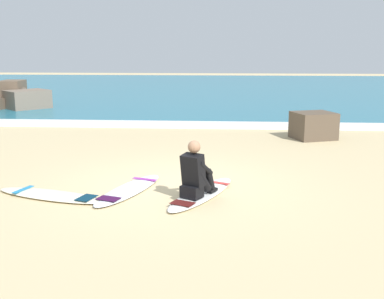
{
  "coord_description": "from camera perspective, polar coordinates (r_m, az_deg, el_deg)",
  "views": [
    {
      "loc": [
        0.89,
        -8.33,
        2.49
      ],
      "look_at": [
        0.26,
        0.67,
        0.55
      ],
      "focal_mm": 44.21,
      "sensor_mm": 36.0,
      "label": 1
    }
  ],
  "objects": [
    {
      "name": "breaking_foam",
      "position": [
        15.34,
        0.63,
        3.0
      ],
      "size": [
        80.0,
        0.9,
        0.11
      ],
      "primitive_type": "cube",
      "color": "white",
      "rests_on": "ground"
    },
    {
      "name": "ground_plane",
      "position": [
        8.74,
        -2.01,
        -4.43
      ],
      "size": [
        80.0,
        80.0,
        0.0
      ],
      "primitive_type": "plane",
      "color": "#CCB584"
    },
    {
      "name": "shoreline_rock",
      "position": [
        13.63,
        14.44,
        2.81
      ],
      "size": [
        1.32,
        1.24,
        0.74
      ],
      "primitive_type": "cube",
      "rotation": [
        0.0,
        0.0,
        1.92
      ],
      "color": "brown",
      "rests_on": "ground"
    },
    {
      "name": "surfboard_spare_far",
      "position": [
        8.48,
        -7.61,
        -4.8
      ],
      "size": [
        1.16,
        2.17,
        0.08
      ],
      "color": "silver",
      "rests_on": "ground"
    },
    {
      "name": "surfboard_main",
      "position": [
        8.18,
        1.22,
        -5.32
      ],
      "size": [
        1.35,
        2.24,
        0.08
      ],
      "color": "white",
      "rests_on": "ground"
    },
    {
      "name": "surfer_seated",
      "position": [
        7.84,
        0.45,
        -3.06
      ],
      "size": [
        0.63,
        0.77,
        0.95
      ],
      "color": "black",
      "rests_on": "surfboard_main"
    },
    {
      "name": "surfboard_spare_near",
      "position": [
        8.43,
        -16.53,
        -5.31
      ],
      "size": [
        2.22,
        1.14,
        0.08
      ],
      "color": "#EFE5C6",
      "rests_on": "ground"
    },
    {
      "name": "rock_outcrop_distant",
      "position": [
        20.64,
        -21.88,
        5.73
      ],
      "size": [
        3.31,
        3.7,
        1.27
      ],
      "color": "brown",
      "rests_on": "ground"
    },
    {
      "name": "sea",
      "position": [
        28.94,
        2.24,
        7.29
      ],
      "size": [
        80.0,
        28.0,
        0.1
      ],
      "primitive_type": "cube",
      "color": "teal",
      "rests_on": "ground"
    }
  ]
}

